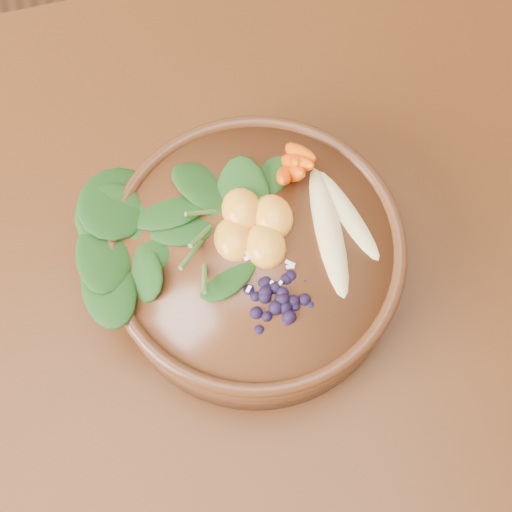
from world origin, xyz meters
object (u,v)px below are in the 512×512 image
dining_table (59,456)px  mandarin_cluster (253,222)px  stoneware_bowl (256,260)px  blueberry_pile (275,296)px  kale_heap (195,191)px  banana_halves (340,217)px  carrot_cluster (289,144)px

dining_table → mandarin_cluster: (0.22, 0.11, 0.17)m
stoneware_bowl → blueberry_pile: (0.00, -0.05, 0.05)m
kale_heap → mandarin_cluster: 0.05m
mandarin_cluster → banana_halves: bearing=-10.2°
stoneware_bowl → carrot_cluster: carrot_cluster is taller
banana_halves → mandarin_cluster: bearing=170.3°
kale_heap → banana_halves: bearing=-24.0°
stoneware_bowl → mandarin_cluster: bearing=83.2°
dining_table → banana_halves: (0.29, 0.10, 0.17)m
dining_table → mandarin_cluster: 0.30m
blueberry_pile → kale_heap: bearing=111.3°
carrot_cluster → mandarin_cluster: 0.07m
dining_table → mandarin_cluster: mandarin_cluster is taller
stoneware_bowl → carrot_cluster: (0.04, 0.07, 0.07)m
stoneware_bowl → mandarin_cluster: mandarin_cluster is taller
dining_table → carrot_cluster: (0.26, 0.17, 0.19)m
dining_table → kale_heap: 0.30m
stoneware_bowl → kale_heap: kale_heap is taller
dining_table → stoneware_bowl: 0.27m
dining_table → banana_halves: 0.35m
blueberry_pile → carrot_cluster: bearing=70.0°
kale_heap → carrot_cluster: bearing=10.1°
carrot_cluster → mandarin_cluster: size_ratio=0.87×
dining_table → stoneware_bowl: (0.22, 0.10, 0.13)m
banana_halves → mandarin_cluster: 0.07m
banana_halves → blueberry_pile: bearing=-141.5°
banana_halves → mandarin_cluster: mandarin_cluster is taller
kale_heap → carrot_cluster: (0.08, 0.01, 0.02)m
stoneware_bowl → banana_halves: banana_halves is taller
stoneware_bowl → blueberry_pile: 0.07m
stoneware_bowl → mandarin_cluster: size_ratio=3.15×
banana_halves → blueberry_pile: size_ratio=1.22×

